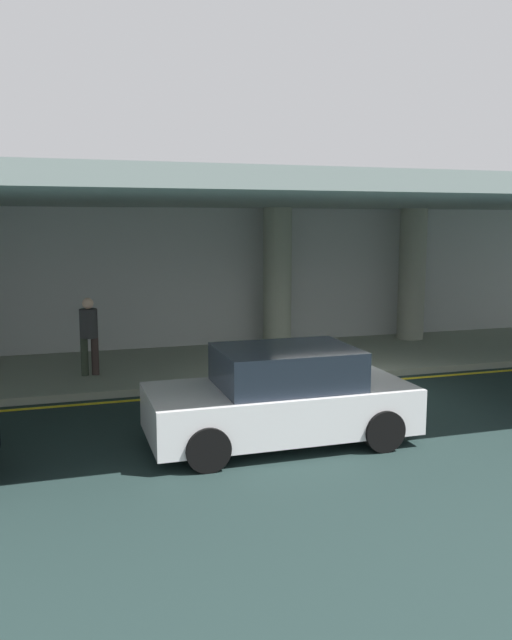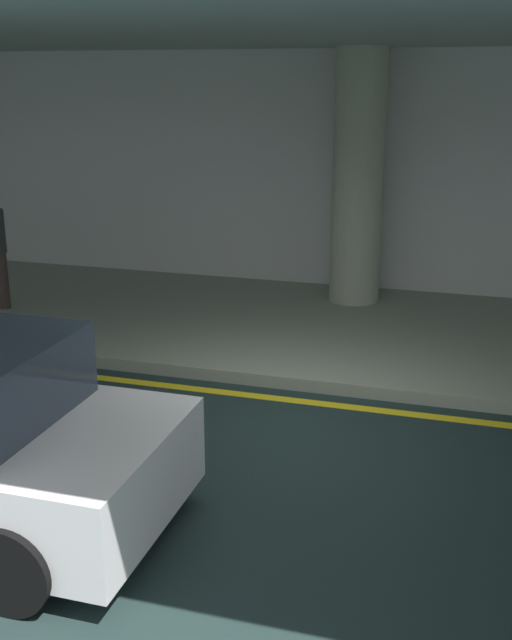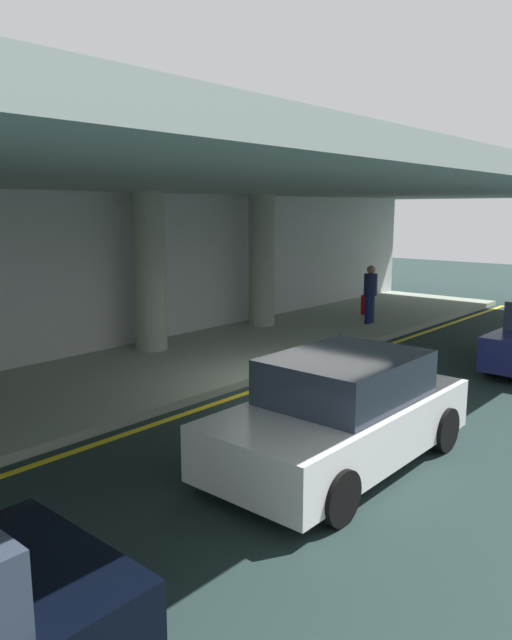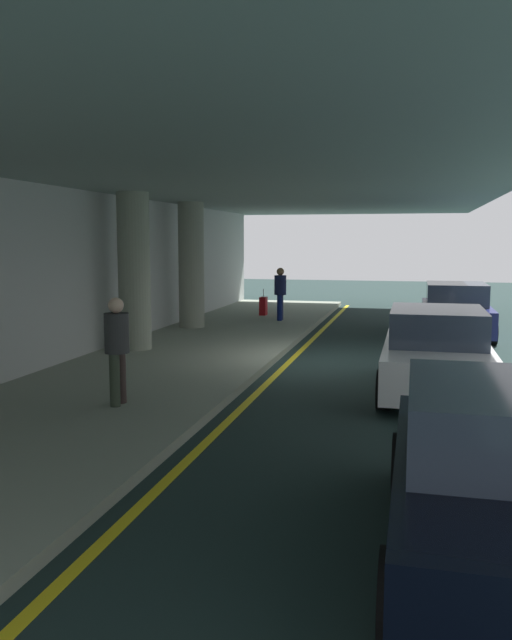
% 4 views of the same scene
% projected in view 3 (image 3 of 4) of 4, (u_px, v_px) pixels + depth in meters
% --- Properties ---
extents(ground_plane, '(60.00, 60.00, 0.00)m').
position_uv_depth(ground_plane, '(302.00, 392.00, 11.36)').
color(ground_plane, '#1B2B29').
extents(sidewalk, '(26.00, 4.20, 0.15)m').
position_uv_depth(sidewalk, '(190.00, 361.00, 13.35)').
color(sidewalk, gray).
rests_on(sidewalk, ground).
extents(lane_stripe_yellow, '(26.00, 0.14, 0.01)m').
position_uv_depth(lane_stripe_yellow, '(272.00, 384.00, 11.83)').
color(lane_stripe_yellow, yellow).
rests_on(lane_stripe_yellow, ground).
extents(support_column_center, '(0.75, 0.75, 3.65)m').
position_uv_depth(support_column_center, '(149.00, 272.00, 13.86)').
color(support_column_center, gray).
rests_on(support_column_center, sidewalk).
extents(support_column_right_mid, '(0.75, 0.75, 3.65)m').
position_uv_depth(support_column_right_mid, '(262.00, 261.00, 16.83)').
color(support_column_right_mid, gray).
rests_on(support_column_right_mid, sidewalk).
extents(ceiling_overhang, '(28.00, 13.20, 0.30)m').
position_uv_depth(ceiling_overhang, '(203.00, 182.00, 12.33)').
color(ceiling_overhang, '#8A9B96').
rests_on(ceiling_overhang, support_column_far_left).
extents(terminal_back_wall, '(26.00, 0.30, 3.80)m').
position_uv_depth(terminal_back_wall, '(125.00, 272.00, 14.48)').
color(terminal_back_wall, '#ADB2AF').
rests_on(terminal_back_wall, ground).
extents(car_white, '(4.10, 1.92, 1.50)m').
position_uv_depth(car_white, '(342.00, 413.00, 8.04)').
color(car_white, silver).
rests_on(car_white, ground).
extents(traveler_with_luggage, '(0.38, 0.38, 1.68)m').
position_uv_depth(traveler_with_luggage, '(370.00, 290.00, 17.19)').
color(traveler_with_luggage, '#09154E').
rests_on(traveler_with_luggage, sidewalk).
extents(suitcase_upright_primary, '(0.36, 0.22, 0.90)m').
position_uv_depth(suitcase_upright_primary, '(367.00, 304.00, 18.82)').
color(suitcase_upright_primary, '#9F0F14').
rests_on(suitcase_upright_primary, sidewalk).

